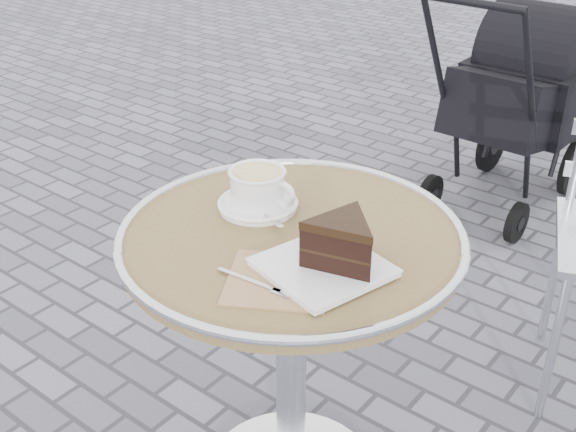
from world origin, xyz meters
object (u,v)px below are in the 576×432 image
Objects in this scene: cappuccino_set at (258,192)px; cake_plate_set at (336,248)px; cafe_table at (291,299)px; baby_stroller at (520,105)px.

cake_plate_set is (0.28, -0.11, 0.01)m from cappuccino_set.
cafe_table is at bearing 172.55° from cake_plate_set.
cake_plate_set is 0.34× the size of baby_stroller.
baby_stroller reaches higher than cake_plate_set.
cafe_table is 3.83× the size of cappuccino_set.
cake_plate_set reaches higher than cappuccino_set.
cappuccino_set is at bearing -84.74° from baby_stroller.
cake_plate_set reaches higher than cafe_table.
baby_stroller reaches higher than cappuccino_set.
cappuccino_set is at bearing 174.15° from cake_plate_set.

